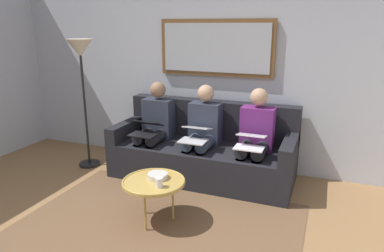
{
  "coord_description": "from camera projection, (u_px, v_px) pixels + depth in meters",
  "views": [
    {
      "loc": [
        -1.38,
        1.79,
        1.82
      ],
      "look_at": [
        0.0,
        -1.7,
        0.75
      ],
      "focal_mm": 33.05,
      "sensor_mm": 36.0,
      "label": 1
    }
  ],
  "objects": [
    {
      "name": "coffee_table",
      "position": [
        154.0,
        182.0,
        3.3
      ],
      "size": [
        0.59,
        0.59,
        0.43
      ],
      "color": "tan",
      "rests_on": "ground_plane"
    },
    {
      "name": "couch",
      "position": [
        204.0,
        151.0,
        4.39
      ],
      "size": [
        2.2,
        0.9,
        0.9
      ],
      "color": "black",
      "rests_on": "ground_plane"
    },
    {
      "name": "wall_rear",
      "position": [
        218.0,
        67.0,
        4.55
      ],
      "size": [
        6.0,
        0.12,
        2.6
      ],
      "primitive_type": "cube",
      "color": "#B7BCC6",
      "rests_on": "ground_plane"
    },
    {
      "name": "standing_lamp",
      "position": [
        81.0,
        63.0,
        4.41
      ],
      "size": [
        0.32,
        0.32,
        1.66
      ],
      "color": "black",
      "rests_on": "ground_plane"
    },
    {
      "name": "laptop_silver",
      "position": [
        195.0,
        134.0,
        4.03
      ],
      "size": [
        0.3,
        0.37,
        0.16
      ],
      "color": "silver"
    },
    {
      "name": "person_middle",
      "position": [
        203.0,
        130.0,
        4.25
      ],
      "size": [
        0.38,
        0.58,
        1.14
      ],
      "color": "#2D3342",
      "rests_on": "couch"
    },
    {
      "name": "framed_mirror",
      "position": [
        216.0,
        48.0,
        4.4
      ],
      "size": [
        1.47,
        0.05,
        0.7
      ],
      "color": "brown"
    },
    {
      "name": "laptop_black",
      "position": [
        146.0,
        128.0,
        4.26
      ],
      "size": [
        0.32,
        0.36,
        0.16
      ],
      "color": "black"
    },
    {
      "name": "cup",
      "position": [
        159.0,
        183.0,
        3.16
      ],
      "size": [
        0.07,
        0.07,
        0.09
      ],
      "primitive_type": "cylinder",
      "color": "silver",
      "rests_on": "coffee_table"
    },
    {
      "name": "person_right",
      "position": [
        155.0,
        125.0,
        4.48
      ],
      "size": [
        0.38,
        0.58,
        1.14
      ],
      "color": "#2D3342",
      "rests_on": "couch"
    },
    {
      "name": "area_rug",
      "position": [
        159.0,
        225.0,
        3.34
      ],
      "size": [
        2.6,
        1.8,
        0.01
      ],
      "primitive_type": "cube",
      "color": "brown",
      "rests_on": "ground_plane"
    },
    {
      "name": "person_left",
      "position": [
        255.0,
        136.0,
        4.02
      ],
      "size": [
        0.38,
        0.58,
        1.14
      ],
      "color": "#66236B",
      "rests_on": "couch"
    },
    {
      "name": "laptop_white",
      "position": [
        251.0,
        141.0,
        3.79
      ],
      "size": [
        0.31,
        0.32,
        0.14
      ],
      "color": "white"
    },
    {
      "name": "bowl",
      "position": [
        158.0,
        176.0,
        3.35
      ],
      "size": [
        0.19,
        0.19,
        0.05
      ],
      "primitive_type": "cylinder",
      "color": "beige",
      "rests_on": "coffee_table"
    }
  ]
}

